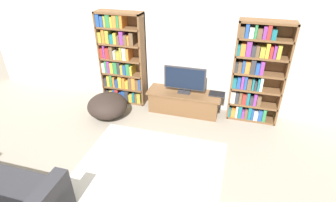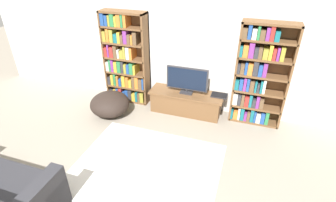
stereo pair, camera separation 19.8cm
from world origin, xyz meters
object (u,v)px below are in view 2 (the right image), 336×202
at_px(bookshelf_right, 258,76).
at_px(beanbag_ottoman, 110,104).
at_px(tv_stand, 186,102).
at_px(laptop, 219,95).
at_px(bookshelf_left, 125,60).
at_px(television, 187,80).

xyz_separation_m(bookshelf_right, beanbag_ottoman, (-2.64, -0.67, -0.70)).
bearing_deg(beanbag_ottoman, tv_stand, 21.74).
bearing_deg(bookshelf_right, laptop, -176.61).
bearing_deg(bookshelf_left, tv_stand, -4.88).
bearing_deg(bookshelf_right, tv_stand, -174.61).
xyz_separation_m(bookshelf_right, tv_stand, (-1.25, -0.12, -0.70)).
distance_m(bookshelf_right, laptop, 0.79).
height_order(tv_stand, television, television).
xyz_separation_m(bookshelf_left, bookshelf_right, (2.58, 0.00, 0.02)).
relative_size(tv_stand, television, 1.80).
distance_m(bookshelf_right, television, 1.27).
relative_size(tv_stand, laptop, 4.73).
bearing_deg(beanbag_ottoman, television, 21.50).
height_order(television, beanbag_ottoman, television).
height_order(bookshelf_left, television, bookshelf_left).
bearing_deg(bookshelf_left, television, -5.17).
relative_size(bookshelf_left, tv_stand, 1.30).
bearing_deg(laptop, bookshelf_right, 3.39).
height_order(bookshelf_left, laptop, bookshelf_left).
bearing_deg(tv_stand, television, -90.00).
xyz_separation_m(bookshelf_left, tv_stand, (1.34, -0.11, -0.68)).
distance_m(tv_stand, laptop, 0.67).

